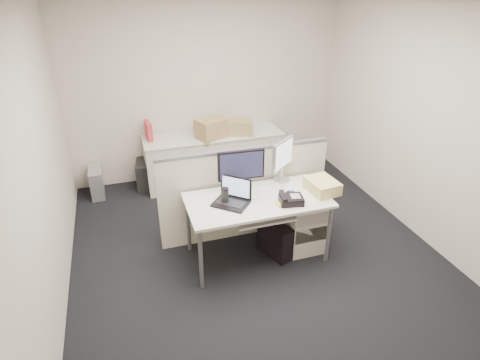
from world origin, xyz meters
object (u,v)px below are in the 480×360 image
object	(u,v)px
desk	(258,204)
desk_phone	(291,200)
laptop	(231,193)
monitor_main	(241,172)

from	to	relation	value
desk	desk_phone	world-z (taller)	desk_phone
laptop	desk_phone	distance (m)	0.63
laptop	desk	bearing A→B (deg)	45.21
monitor_main	desk_phone	xyz separation A→B (m)	(0.43, -0.36, -0.21)
laptop	desk_phone	size ratio (longest dim) A/B	1.48
desk	monitor_main	distance (m)	0.38
monitor_main	laptop	xyz separation A→B (m)	(-0.17, -0.20, -0.12)
desk	monitor_main	xyz separation A→B (m)	(-0.13, 0.18, 0.31)
monitor_main	laptop	bearing A→B (deg)	-127.48
monitor_main	desk_phone	world-z (taller)	monitor_main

